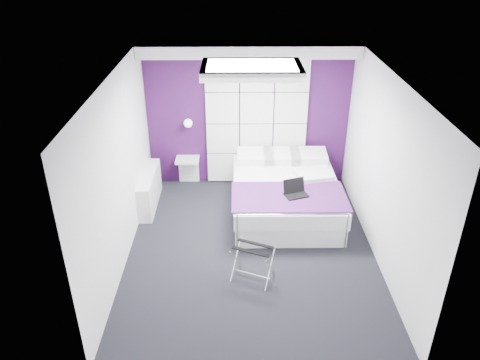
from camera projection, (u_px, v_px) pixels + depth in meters
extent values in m
plane|color=black|center=(251.00, 249.00, 6.96)|extent=(4.40, 4.40, 0.00)
plane|color=white|center=(253.00, 77.00, 5.73)|extent=(4.40, 4.40, 0.00)
plane|color=white|center=(248.00, 115.00, 8.28)|extent=(3.60, 0.00, 3.60)
plane|color=white|center=(119.00, 172.00, 6.33)|extent=(0.00, 4.40, 4.40)
plane|color=white|center=(384.00, 171.00, 6.36)|extent=(0.00, 4.40, 4.40)
cube|color=#330D3C|center=(248.00, 115.00, 8.28)|extent=(3.58, 0.02, 2.58)
cube|color=white|center=(249.00, 50.00, 7.50)|extent=(3.58, 0.50, 0.20)
sphere|color=white|center=(188.00, 122.00, 8.19)|extent=(0.15, 0.15, 0.15)
cube|color=white|center=(150.00, 190.00, 7.95)|extent=(0.22, 1.20, 0.60)
cube|color=white|center=(285.00, 203.00, 7.83)|extent=(1.66, 2.08, 0.31)
cube|color=silver|center=(285.00, 188.00, 7.69)|extent=(1.70, 2.12, 0.26)
cube|color=#4A1859|center=(289.00, 197.00, 7.16)|extent=(1.76, 0.93, 0.03)
cube|color=white|center=(187.00, 160.00, 8.49)|extent=(0.42, 0.33, 0.05)
cube|color=black|center=(253.00, 248.00, 6.16)|extent=(0.52, 0.38, 0.01)
cube|color=black|center=(296.00, 195.00, 7.16)|extent=(0.35, 0.24, 0.02)
cube|color=black|center=(296.00, 184.00, 7.21)|extent=(0.35, 0.01, 0.23)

